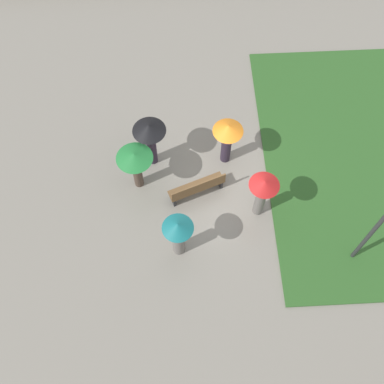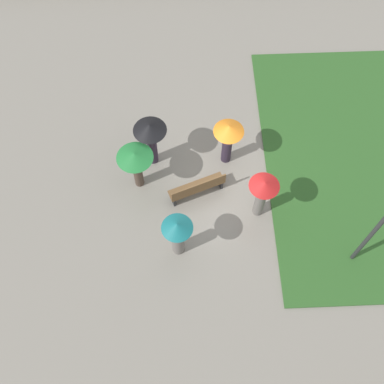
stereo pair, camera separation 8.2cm
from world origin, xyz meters
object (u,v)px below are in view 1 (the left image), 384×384
at_px(crowd_person_green, 135,161).
at_px(crowd_person_teal, 178,233).
at_px(crowd_person_orange, 227,136).
at_px(park_bench, 197,188).
at_px(crowd_person_black, 150,135).
at_px(crowd_person_red, 262,192).

distance_m(crowd_person_green, crowd_person_teal, 2.70).
distance_m(crowd_person_orange, crowd_person_teal, 3.65).
distance_m(park_bench, crowd_person_teal, 2.14).
xyz_separation_m(crowd_person_black, crowd_person_red, (-3.34, 2.09, -0.22)).
relative_size(crowd_person_red, crowd_person_teal, 1.02).
height_order(crowd_person_green, crowd_person_teal, crowd_person_teal).
bearing_deg(crowd_person_orange, crowd_person_green, 1.23).
height_order(crowd_person_black, crowd_person_red, crowd_person_black).
bearing_deg(crowd_person_teal, crowd_person_green, 143.10).
bearing_deg(park_bench, crowd_person_teal, 50.08).
distance_m(park_bench, crowd_person_orange, 1.92).
bearing_deg(crowd_person_green, crowd_person_teal, 109.15).
bearing_deg(crowd_person_green, park_bench, 156.72).
distance_m(crowd_person_black, crowd_person_green, 1.01).
xyz_separation_m(crowd_person_black, crowd_person_green, (0.47, 0.88, -0.12)).
relative_size(crowd_person_red, crowd_person_green, 1.06).
bearing_deg(crowd_person_black, crowd_person_orange, 104.57).
bearing_deg(park_bench, crowd_person_red, 139.94).
bearing_deg(crowd_person_teal, crowd_person_orange, 88.25).
distance_m(crowd_person_black, crowd_person_red, 3.94).
bearing_deg(crowd_person_green, crowd_person_red, 154.53).
relative_size(crowd_person_orange, crowd_person_teal, 1.00).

